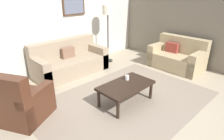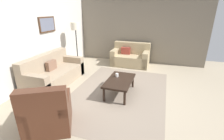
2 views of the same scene
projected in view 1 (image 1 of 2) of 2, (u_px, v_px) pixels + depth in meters
ground_plane at (125, 101)px, 3.97m from camera, size 8.00×8.00×0.00m
rear_partition at (55, 19)px, 5.14m from camera, size 6.00×0.12×2.80m
stone_feature_panel at (200, 18)px, 5.34m from camera, size 0.12×5.20×2.80m
area_rug at (125, 101)px, 3.97m from camera, size 3.56×2.45×0.01m
couch_main at (69, 62)px, 5.24m from camera, size 1.94×0.91×0.88m
couch_loveseat at (178, 58)px, 5.56m from camera, size 0.85×1.45×0.88m
armchair_leather at (20, 105)px, 3.30m from camera, size 1.09×1.09×0.95m
coffee_table at (126, 87)px, 3.79m from camera, size 1.10×0.64×0.41m
cup at (127, 78)px, 3.95m from camera, size 0.08×0.08×0.10m
lamp_standing at (108, 16)px, 5.63m from camera, size 0.32×0.32×1.71m
framed_artwork at (74, 6)px, 5.34m from camera, size 0.70×0.04×0.47m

